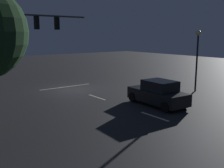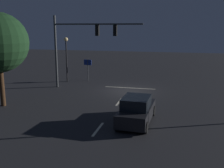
% 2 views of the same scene
% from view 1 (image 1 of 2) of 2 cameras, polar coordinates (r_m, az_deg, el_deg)
% --- Properties ---
extents(ground_plane, '(80.00, 80.00, 0.00)m').
position_cam_1_polar(ground_plane, '(23.42, -8.68, -1.04)').
color(ground_plane, '#232326').
extents(traffic_signal_assembly, '(8.59, 0.47, 6.96)m').
position_cam_1_polar(traffic_signal_assembly, '(21.16, -19.80, 10.32)').
color(traffic_signal_assembly, '#383A3D').
rests_on(traffic_signal_assembly, ground_plane).
extents(lane_dash_far, '(0.16, 2.20, 0.01)m').
position_cam_1_polar(lane_dash_far, '(20.06, -3.25, -2.87)').
color(lane_dash_far, beige).
rests_on(lane_dash_far, ground_plane).
extents(lane_dash_mid, '(0.16, 2.20, 0.01)m').
position_cam_1_polar(lane_dash_mid, '(15.59, 9.16, -6.93)').
color(lane_dash_mid, beige).
rests_on(lane_dash_mid, ground_plane).
extents(stop_bar, '(5.00, 0.16, 0.01)m').
position_cam_1_polar(stop_bar, '(24.39, -9.92, -0.61)').
color(stop_bar, beige).
rests_on(stop_bar, ground_plane).
extents(car_approaching, '(2.09, 4.44, 1.70)m').
position_cam_1_polar(car_approaching, '(17.92, 9.90, -2.03)').
color(car_approaching, black).
rests_on(car_approaching, ground_plane).
extents(street_lamp_left_kerb, '(0.44, 0.44, 5.04)m').
position_cam_1_polar(street_lamp_left_kerb, '(22.81, 17.99, 7.21)').
color(street_lamp_left_kerb, black).
rests_on(street_lamp_left_kerb, ground_plane).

